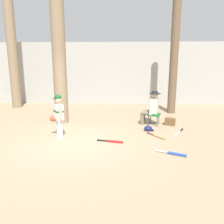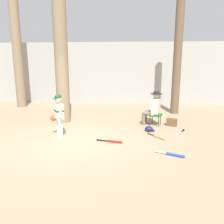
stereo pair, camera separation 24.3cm
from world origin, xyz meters
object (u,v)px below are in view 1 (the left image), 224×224
(seated_spectator, at_px, (151,107))
(batting_helmet_navy, at_px, (148,129))
(bat_red_barrel, at_px, (113,141))
(bat_blue_youth, at_px, (174,154))
(handbag_beside_stool, at_px, (170,122))
(bat_wood_tan, at_px, (158,136))
(bat_aluminum_silver, at_px, (178,133))
(tree_behind_spectator, at_px, (174,63))
(young_ballplayer, at_px, (58,114))
(tree_far_left, at_px, (12,47))
(tree_near_player, at_px, (60,68))
(folding_stool, at_px, (154,115))

(seated_spectator, height_order, batting_helmet_navy, seated_spectator)
(bat_red_barrel, xyz_separation_m, bat_blue_youth, (1.53, -0.77, 0.00))
(handbag_beside_stool, height_order, bat_wood_tan, handbag_beside_stool)
(batting_helmet_navy, bearing_deg, bat_aluminum_silver, -16.94)
(bat_red_barrel, bearing_deg, tree_behind_spectator, 58.95)
(bat_wood_tan, bearing_deg, batting_helmet_navy, 110.07)
(young_ballplayer, distance_m, bat_aluminum_silver, 3.70)
(seated_spectator, height_order, bat_wood_tan, seated_spectator)
(tree_far_left, xyz_separation_m, bat_blue_youth, (6.46, -5.42, -2.81))
(tree_near_player, relative_size, young_ballplayer, 3.56)
(tree_near_player, height_order, tree_far_left, tree_far_left)
(tree_near_player, bearing_deg, young_ballplayer, -77.24)
(tree_near_player, height_order, bat_aluminum_silver, tree_near_player)
(tree_far_left, distance_m, bat_aluminum_silver, 8.35)
(bat_red_barrel, bearing_deg, seated_spectator, 56.66)
(folding_stool, relative_size, bat_blue_youth, 0.71)
(tree_behind_spectator, height_order, seated_spectator, tree_behind_spectator)
(bat_wood_tan, height_order, batting_helmet_navy, batting_helmet_navy)
(young_ballplayer, relative_size, bat_wood_tan, 2.21)
(batting_helmet_navy, bearing_deg, young_ballplayer, -162.05)
(bat_wood_tan, bearing_deg, bat_aluminum_silver, 29.09)
(bat_aluminum_silver, distance_m, bat_red_barrel, 2.16)
(young_ballplayer, height_order, bat_aluminum_silver, young_ballplayer)
(handbag_beside_stool, relative_size, bat_aluminum_silver, 0.49)
(tree_far_left, height_order, batting_helmet_navy, tree_far_left)
(handbag_beside_stool, relative_size, tree_far_left, 0.05)
(handbag_beside_stool, distance_m, bat_blue_youth, 2.66)
(handbag_beside_stool, relative_size, bat_red_barrel, 0.46)
(handbag_beside_stool, bearing_deg, bat_aluminum_silver, -85.94)
(tree_behind_spectator, xyz_separation_m, bat_red_barrel, (-2.32, -3.86, -2.09))
(bat_red_barrel, height_order, bat_blue_youth, same)
(seated_spectator, bearing_deg, tree_far_left, 155.97)
(tree_near_player, xyz_separation_m, folding_stool, (3.34, -0.21, -1.60))
(tree_near_player, height_order, handbag_beside_stool, tree_near_player)
(folding_stool, xyz_separation_m, seated_spectator, (-0.09, 0.03, 0.28))
(young_ballplayer, xyz_separation_m, bat_aluminum_silver, (3.58, 0.59, -0.71))
(bat_aluminum_silver, xyz_separation_m, bat_red_barrel, (-1.98, -0.87, 0.00))
(folding_stool, xyz_separation_m, handbag_beside_stool, (0.57, -0.01, -0.23))
(tree_far_left, bearing_deg, bat_aluminum_silver, -28.65)
(folding_stool, relative_size, handbag_beside_stool, 1.49)
(folding_stool, bearing_deg, bat_red_barrel, -125.73)
(young_ballplayer, bearing_deg, tree_behind_spectator, 42.38)
(tree_near_player, relative_size, bat_aluminum_silver, 6.72)
(tree_behind_spectator, xyz_separation_m, batting_helmet_navy, (-1.25, -2.71, -2.04))
(bat_blue_youth, bearing_deg, seated_spectator, 96.12)
(young_ballplayer, height_order, batting_helmet_navy, young_ballplayer)
(bat_wood_tan, bearing_deg, young_ballplayer, -175.58)
(bat_aluminum_silver, bearing_deg, seated_spectator, 125.61)
(tree_behind_spectator, bearing_deg, seated_spectator, -118.72)
(bat_aluminum_silver, bearing_deg, bat_blue_youth, -105.08)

